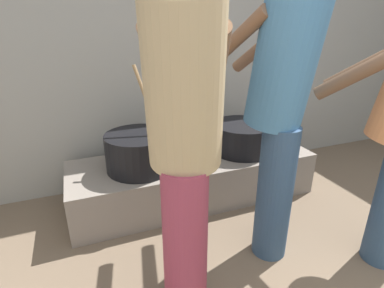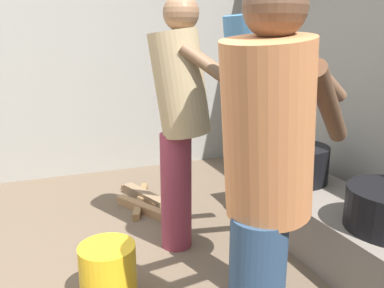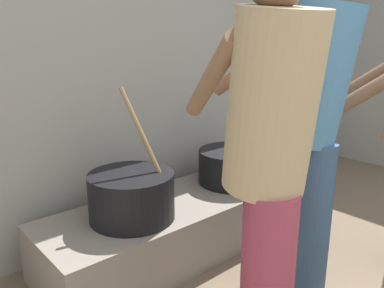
% 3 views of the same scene
% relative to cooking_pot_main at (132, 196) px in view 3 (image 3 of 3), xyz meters
% --- Properties ---
extents(block_enclosure_rear, '(5.18, 0.20, 2.14)m').
position_rel_cooking_pot_main_xyz_m(block_enclosure_rear, '(0.67, 0.55, 0.60)').
color(block_enclosure_rear, gray).
rests_on(block_enclosure_rear, ground_plane).
extents(hearth_ledge, '(1.86, 0.60, 0.34)m').
position_rel_cooking_pot_main_xyz_m(hearth_ledge, '(0.42, 0.03, -0.30)').
color(hearth_ledge, slate).
rests_on(hearth_ledge, ground_plane).
extents(cooking_pot_main, '(0.47, 0.47, 0.71)m').
position_rel_cooking_pot_main_xyz_m(cooking_pot_main, '(0.00, 0.00, 0.00)').
color(cooking_pot_main, black).
rests_on(cooking_pot_main, hearth_ledge).
extents(cooking_pot_secondary, '(0.48, 0.48, 0.23)m').
position_rel_cooking_pot_main_xyz_m(cooking_pot_secondary, '(0.84, 0.02, -0.02)').
color(cooking_pot_secondary, black).
rests_on(cooking_pot_secondary, hearth_ledge).
extents(cook_in_blue_shirt, '(0.48, 0.74, 1.66)m').
position_rel_cooking_pot_main_xyz_m(cook_in_blue_shirt, '(0.60, -0.69, 0.49)').
color(cook_in_blue_shirt, navy).
rests_on(cook_in_blue_shirt, ground_plane).
extents(cook_in_tan_shirt, '(0.56, 0.73, 1.58)m').
position_rel_cooking_pot_main_xyz_m(cook_in_tan_shirt, '(0.02, -0.89, 0.44)').
color(cook_in_tan_shirt, '#8C3347').
rests_on(cook_in_tan_shirt, ground_plane).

